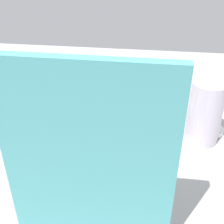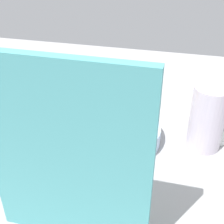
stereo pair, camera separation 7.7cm
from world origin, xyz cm
name	(u,v)px [view 1 (the left image)]	position (x,y,z in cm)	size (l,w,h in cm)	color
ground_plane	(101,138)	(0.00, 0.00, -1.50)	(180.00, 140.00, 3.00)	gray
fruit_bowl	(112,132)	(-3.34, 2.09, 2.40)	(26.22, 26.22, 4.81)	#ABC6E3
orange_front_left	(134,120)	(-9.24, 4.25, 8.25)	(6.88, 6.88, 6.88)	orange
orange_front_right	(105,101)	(-0.46, -4.21, 8.25)	(6.88, 6.88, 6.88)	orange
orange_center	(96,120)	(0.40, 5.44, 8.25)	(6.88, 6.88, 6.88)	orange
banana_bunch	(99,106)	(0.13, 1.58, 10.11)	(15.12, 18.25, 10.60)	yellow
cutting_board	(88,164)	(-3.57, 33.01, 18.00)	(28.00, 1.80, 36.00)	teal
thermos_tumbler	(205,112)	(-27.54, -1.12, 8.69)	(8.88, 8.88, 17.39)	#C0B4C5
jar_lid	(212,130)	(-31.23, -4.89, 0.72)	(6.28, 6.28, 1.44)	silver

